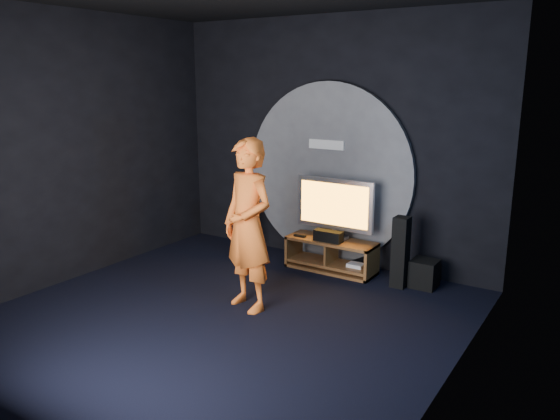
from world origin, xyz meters
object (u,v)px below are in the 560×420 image
object	(u,v)px
media_console	(332,257)
player	(248,225)
tv	(335,206)
tower_speaker_right	(400,252)
subwoofer	(424,274)
tower_speaker_left	(241,228)

from	to	relation	value
media_console	player	distance (m)	1.85
tv	tower_speaker_right	world-z (taller)	tv
tower_speaker_right	subwoofer	distance (m)	0.43
tower_speaker_left	tower_speaker_right	bearing A→B (deg)	4.64
subwoofer	player	distance (m)	2.46
tv	tower_speaker_right	xyz separation A→B (m)	(1.03, -0.14, -0.45)
tv	subwoofer	distance (m)	1.50
subwoofer	player	world-z (taller)	player
media_console	subwoofer	size ratio (longest dim) A/B	3.52
media_console	tv	distance (m)	0.72
subwoofer	player	xyz separation A→B (m)	(-1.53, -1.75, 0.82)
media_console	tower_speaker_right	world-z (taller)	tower_speaker_right
media_console	tower_speaker_right	xyz separation A→B (m)	(1.02, -0.07, 0.27)
media_console	player	bearing A→B (deg)	-97.98
media_console	tv	bearing A→B (deg)	96.47
tower_speaker_left	media_console	bearing A→B (deg)	10.77
subwoofer	player	bearing A→B (deg)	-131.12
tv	tower_speaker_left	world-z (taller)	tv
media_console	tower_speaker_left	size ratio (longest dim) A/B	1.36
tower_speaker_left	player	distance (m)	1.89
subwoofer	tower_speaker_left	bearing A→B (deg)	-172.39
tower_speaker_right	subwoofer	bearing A→B (deg)	30.67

